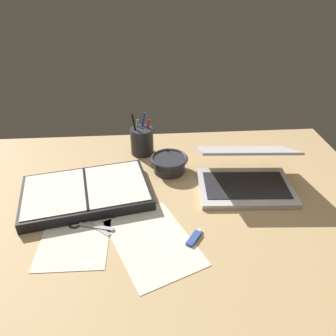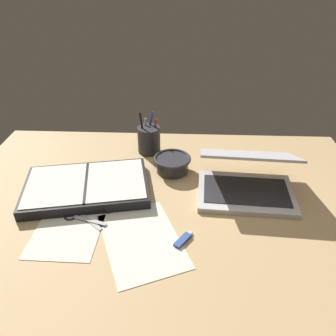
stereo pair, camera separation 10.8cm
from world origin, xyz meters
The scene contains 9 objects.
desk_top centered at (0.00, 0.00, 1.00)cm, with size 140.00×100.00×2.00cm, color tan.
laptop centered at (26.67, 8.93, 6.69)cm, with size 32.53×28.77×16.16cm.
bowl centered at (2.02, 20.20, 5.18)cm, with size 13.50×13.50×5.74cm.
pen_cup centered at (-7.69, 34.09, 7.42)cm, with size 8.90×8.90×16.58cm.
planner centered at (-25.93, 6.63, 3.89)cm, with size 44.16×32.52×3.96cm.
scissors centered at (-25.53, -6.12, 2.34)cm, with size 13.58×10.19×0.80cm.
paper_sheet_front centered at (-5.19, -15.17, 2.08)cm, with size 19.74×28.31×0.16cm, color silver.
paper_sheet_beside_planner centered at (-26.75, -10.58, 2.08)cm, with size 18.74×26.24×0.16cm, color silver.
usb_drive centered at (6.17, -14.94, 2.50)cm, with size 5.42×6.83×1.00cm.
Camera 2 is at (4.94, -79.79, 67.96)cm, focal length 35.00 mm.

